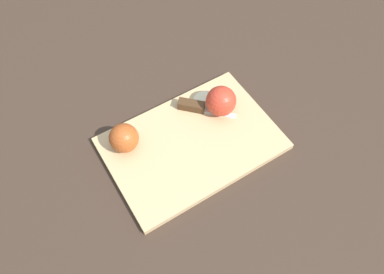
{
  "coord_description": "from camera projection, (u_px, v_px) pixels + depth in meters",
  "views": [
    {
      "loc": [
        -0.24,
        -0.37,
        0.74
      ],
      "look_at": [
        0.0,
        0.0,
        0.04
      ],
      "focal_mm": 35.0,
      "sensor_mm": 36.0,
      "label": 1
    }
  ],
  "objects": [
    {
      "name": "ground_plane",
      "position": [
        192.0,
        145.0,
        0.87
      ],
      "size": [
        4.0,
        4.0,
        0.0
      ],
      "primitive_type": "plane",
      "color": "#38281E"
    },
    {
      "name": "cutting_board",
      "position": [
        192.0,
        143.0,
        0.86
      ],
      "size": [
        0.39,
        0.27,
        0.02
      ],
      "color": "tan",
      "rests_on": "ground_plane"
    },
    {
      "name": "apple_half_left",
      "position": [
        124.0,
        138.0,
        0.82
      ],
      "size": [
        0.07,
        0.07,
        0.07
      ],
      "rotation": [
        0.0,
        0.0,
        0.67
      ],
      "color": "#AD4C1E",
      "rests_on": "cutting_board"
    },
    {
      "name": "apple_half_right",
      "position": [
        221.0,
        101.0,
        0.87
      ],
      "size": [
        0.07,
        0.07,
        0.07
      ],
      "rotation": [
        0.0,
        0.0,
        4.6
      ],
      "color": "red",
      "rests_on": "cutting_board"
    },
    {
      "name": "knife",
      "position": [
        194.0,
        106.0,
        0.9
      ],
      "size": [
        0.11,
        0.11,
        0.02
      ],
      "rotation": [
        0.0,
        0.0,
        -0.81
      ],
      "color": "silver",
      "rests_on": "cutting_board"
    },
    {
      "name": "apple_slice",
      "position": [
        206.0,
        102.0,
        0.91
      ],
      "size": [
        0.07,
        0.07,
        0.01
      ],
      "color": "beige",
      "rests_on": "cutting_board"
    }
  ]
}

